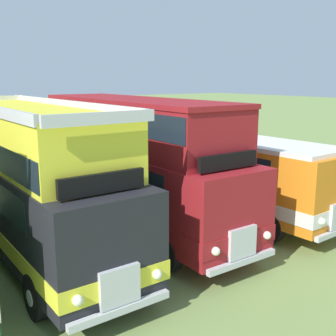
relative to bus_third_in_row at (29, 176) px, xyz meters
The scene contains 4 objects.
ground_plane 2.36m from the bus_third_in_row, 89.92° to the right, with size 200.00×200.00×0.00m, color #7A934C.
bus_third_in_row is the anchor object (origin of this frame).
bus_fourth_in_row 3.71m from the bus_third_in_row, ahead, with size 2.72×10.37×4.49m.
bus_fifth_in_row 7.44m from the bus_third_in_row, ahead, with size 2.84×9.78×2.99m.
Camera 1 is at (-3.73, -11.93, 5.16)m, focal length 44.87 mm.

